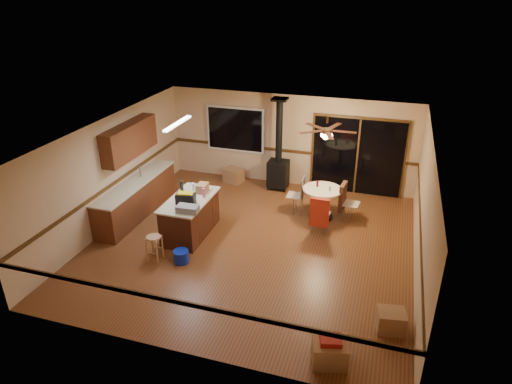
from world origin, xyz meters
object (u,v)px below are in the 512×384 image
at_px(toolbox_grey, 188,209).
at_px(box_corner_a, 330,352).
at_px(kitchen_island, 190,216).
at_px(blue_bucket, 181,256).
at_px(dining_table, 322,198).
at_px(toolbox_black, 186,199).
at_px(wood_stove, 278,165).
at_px(bar_stool, 155,248).
at_px(box_under_window, 234,175).
at_px(chair_right, 344,197).
at_px(chair_left, 299,191).
at_px(chair_near, 320,212).
at_px(box_corner_b, 391,321).

relative_size(toolbox_grey, box_corner_a, 0.88).
bearing_deg(kitchen_island, box_corner_a, -38.89).
distance_m(blue_bucket, dining_table, 3.80).
height_order(toolbox_black, blue_bucket, toolbox_black).
distance_m(kitchen_island, dining_table, 3.25).
bearing_deg(kitchen_island, wood_stove, 66.91).
bearing_deg(toolbox_black, bar_stool, -107.14).
bearing_deg(box_under_window, box_corner_a, -58.25).
relative_size(kitchen_island, wood_stove, 0.67).
xyz_separation_m(kitchen_island, box_corner_a, (3.72, -3.00, -0.25)).
bearing_deg(kitchen_island, dining_table, 31.61).
xyz_separation_m(kitchen_island, chair_right, (3.29, 1.77, 0.14)).
distance_m(dining_table, box_corner_a, 4.81).
bearing_deg(kitchen_island, chair_right, 28.34).
bearing_deg(wood_stove, toolbox_black, -111.24).
distance_m(wood_stove, toolbox_black, 3.52).
xyz_separation_m(blue_bucket, box_under_window, (-0.35, 4.25, 0.07)).
bearing_deg(chair_right, chair_left, 178.32).
bearing_deg(box_corner_a, box_under_window, 121.75).
distance_m(toolbox_grey, bar_stool, 1.07).
height_order(kitchen_island, box_under_window, kitchen_island).
bearing_deg(bar_stool, box_under_window, 87.05).
bearing_deg(box_under_window, chair_near, -37.98).
xyz_separation_m(toolbox_black, box_corner_a, (3.69, -2.78, -0.81)).
bearing_deg(chair_right, bar_stool, -140.04).
bearing_deg(wood_stove, box_corner_b, -56.63).
distance_m(kitchen_island, box_corner_b, 5.01).
xyz_separation_m(toolbox_grey, toolbox_black, (-0.21, 0.37, 0.04)).
relative_size(toolbox_grey, chair_right, 0.67).
distance_m(toolbox_black, box_corner_b, 4.96).
height_order(toolbox_grey, chair_left, toolbox_grey).
bearing_deg(box_under_window, kitchen_island, -88.98).
height_order(box_under_window, box_corner_a, box_under_window).
xyz_separation_m(kitchen_island, dining_table, (2.77, 1.70, 0.08)).
bearing_deg(chair_left, bar_stool, -129.08).
bearing_deg(box_corner_b, toolbox_grey, 162.49).
distance_m(bar_stool, chair_near, 3.76).
bearing_deg(box_corner_a, kitchen_island, 141.11).
relative_size(blue_bucket, dining_table, 0.34).
xyz_separation_m(kitchen_island, wood_stove, (1.30, 3.05, 0.28)).
relative_size(kitchen_island, chair_left, 3.26).
height_order(blue_bucket, box_corner_a, box_corner_a).
distance_m(wood_stove, bar_stool, 4.57).
height_order(dining_table, box_corner_a, dining_table).
xyz_separation_m(wood_stove, bar_stool, (-1.58, -4.26, -0.45)).
relative_size(kitchen_island, box_under_window, 3.24).
distance_m(chair_left, chair_right, 1.11).
relative_size(wood_stove, bar_stool, 4.53).
bearing_deg(kitchen_island, box_corner_b, -23.08).
distance_m(dining_table, chair_right, 0.53).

